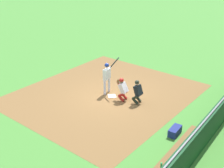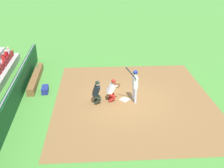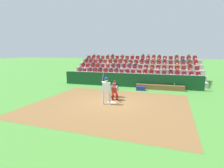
{
  "view_description": "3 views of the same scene",
  "coord_description": "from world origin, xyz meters",
  "px_view_note": "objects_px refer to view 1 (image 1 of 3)",
  "views": [
    {
      "loc": [
        -11.9,
        -8.73,
        7.48
      ],
      "look_at": [
        -0.13,
        -0.09,
        0.82
      ],
      "focal_mm": 47.81,
      "sensor_mm": 36.0,
      "label": 1
    },
    {
      "loc": [
        12.85,
        -2.02,
        7.1
      ],
      "look_at": [
        0.39,
        -0.74,
        1.17
      ],
      "focal_mm": 43.4,
      "sensor_mm": 36.0,
      "label": 2
    },
    {
      "loc": [
        -3.3,
        10.99,
        3.34
      ],
      "look_at": [
        0.16,
        -0.67,
        1.15
      ],
      "focal_mm": 28.54,
      "sensor_mm": 36.0,
      "label": 3
    }
  ],
  "objects_px": {
    "equipment_duffel_bag": "(175,131)",
    "dugout_bench": "(175,155)",
    "catcher_crouching": "(122,88)",
    "home_plate_umpire": "(137,91)",
    "water_bottle_on_bench": "(161,166)",
    "home_plate_marker": "(112,96)",
    "batter_at_plate": "(107,75)"
  },
  "relations": [
    {
      "from": "equipment_duffel_bag",
      "to": "dugout_bench",
      "type": "bearing_deg",
      "value": -156.86
    },
    {
      "from": "catcher_crouching",
      "to": "equipment_duffel_bag",
      "type": "height_order",
      "value": "catcher_crouching"
    },
    {
      "from": "home_plate_umpire",
      "to": "water_bottle_on_bench",
      "type": "xyz_separation_m",
      "value": [
        -4.37,
        -3.7,
        -0.15
      ]
    },
    {
      "from": "catcher_crouching",
      "to": "home_plate_umpire",
      "type": "distance_m",
      "value": 0.85
    },
    {
      "from": "catcher_crouching",
      "to": "home_plate_umpire",
      "type": "xyz_separation_m",
      "value": [
        0.18,
        -0.83,
        -0.0
      ]
    },
    {
      "from": "home_plate_marker",
      "to": "equipment_duffel_bag",
      "type": "distance_m",
      "value": 4.63
    },
    {
      "from": "batter_at_plate",
      "to": "dugout_bench",
      "type": "xyz_separation_m",
      "value": [
        -3.16,
        -5.67,
        -0.9
      ]
    },
    {
      "from": "catcher_crouching",
      "to": "water_bottle_on_bench",
      "type": "distance_m",
      "value": 6.18
    },
    {
      "from": "home_plate_marker",
      "to": "batter_at_plate",
      "type": "xyz_separation_m",
      "value": [
        0.2,
        0.49,
        1.1
      ]
    },
    {
      "from": "catcher_crouching",
      "to": "home_plate_umpire",
      "type": "height_order",
      "value": "home_plate_umpire"
    },
    {
      "from": "batter_at_plate",
      "to": "home_plate_umpire",
      "type": "relative_size",
      "value": 1.64
    },
    {
      "from": "dugout_bench",
      "to": "water_bottle_on_bench",
      "type": "relative_size",
      "value": 17.54
    },
    {
      "from": "dugout_bench",
      "to": "equipment_duffel_bag",
      "type": "bearing_deg",
      "value": 25.24
    },
    {
      "from": "dugout_bench",
      "to": "equipment_duffel_bag",
      "type": "height_order",
      "value": "dugout_bench"
    },
    {
      "from": "home_plate_umpire",
      "to": "dugout_bench",
      "type": "height_order",
      "value": "home_plate_umpire"
    },
    {
      "from": "home_plate_marker",
      "to": "batter_at_plate",
      "type": "distance_m",
      "value": 1.22
    },
    {
      "from": "catcher_crouching",
      "to": "dugout_bench",
      "type": "bearing_deg",
      "value": -123.43
    },
    {
      "from": "batter_at_plate",
      "to": "catcher_crouching",
      "type": "height_order",
      "value": "batter_at_plate"
    },
    {
      "from": "catcher_crouching",
      "to": "dugout_bench",
      "type": "relative_size",
      "value": 0.31
    },
    {
      "from": "home_plate_umpire",
      "to": "equipment_duffel_bag",
      "type": "height_order",
      "value": "home_plate_umpire"
    },
    {
      "from": "home_plate_marker",
      "to": "home_plate_umpire",
      "type": "xyz_separation_m",
      "value": [
        0.18,
        -1.52,
        0.69
      ]
    },
    {
      "from": "batter_at_plate",
      "to": "water_bottle_on_bench",
      "type": "height_order",
      "value": "batter_at_plate"
    },
    {
      "from": "home_plate_umpire",
      "to": "water_bottle_on_bench",
      "type": "bearing_deg",
      "value": -139.78
    },
    {
      "from": "dugout_bench",
      "to": "batter_at_plate",
      "type": "bearing_deg",
      "value": 60.86
    },
    {
      "from": "catcher_crouching",
      "to": "equipment_duffel_bag",
      "type": "bearing_deg",
      "value": -110.08
    },
    {
      "from": "home_plate_umpire",
      "to": "equipment_duffel_bag",
      "type": "bearing_deg",
      "value": -117.92
    },
    {
      "from": "dugout_bench",
      "to": "equipment_duffel_bag",
      "type": "xyz_separation_m",
      "value": [
        1.6,
        0.75,
        -0.05
      ]
    },
    {
      "from": "batter_at_plate",
      "to": "equipment_duffel_bag",
      "type": "distance_m",
      "value": 5.24
    },
    {
      "from": "batter_at_plate",
      "to": "equipment_duffel_bag",
      "type": "bearing_deg",
      "value": -107.62
    },
    {
      "from": "catcher_crouching",
      "to": "water_bottle_on_bench",
      "type": "xyz_separation_m",
      "value": [
        -4.2,
        -4.53,
        -0.15
      ]
    },
    {
      "from": "home_plate_umpire",
      "to": "water_bottle_on_bench",
      "type": "relative_size",
      "value": 5.49
    },
    {
      "from": "home_plate_marker",
      "to": "water_bottle_on_bench",
      "type": "relative_size",
      "value": 1.85
    }
  ]
}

